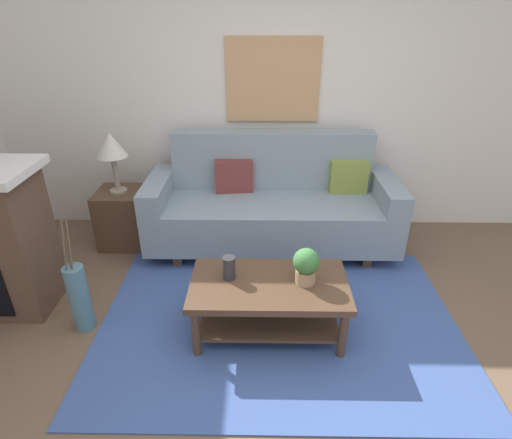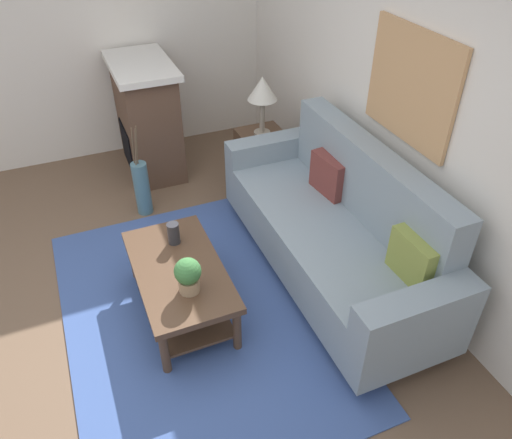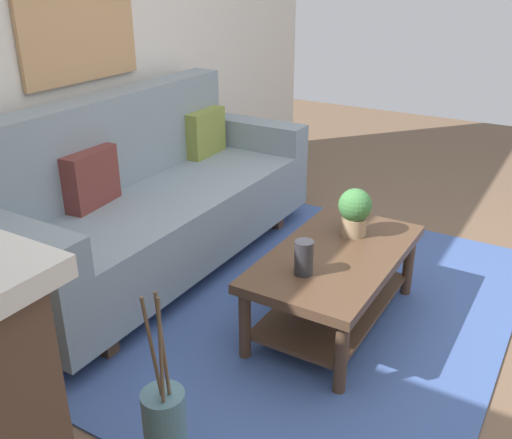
{
  "view_description": "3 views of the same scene",
  "coord_description": "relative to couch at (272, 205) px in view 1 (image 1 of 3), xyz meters",
  "views": [
    {
      "loc": [
        -0.13,
        -1.9,
        2.13
      ],
      "look_at": [
        -0.18,
        1.03,
        0.6
      ],
      "focal_mm": 28.77,
      "sensor_mm": 36.0,
      "label": 1
    },
    {
      "loc": [
        2.53,
        -0.08,
        2.8
      ],
      "look_at": [
        -0.3,
        1.1,
        0.5
      ],
      "focal_mm": 34.86,
      "sensor_mm": 36.0,
      "label": 2
    },
    {
      "loc": [
        -2.53,
        -0.56,
        1.79
      ],
      "look_at": [
        -0.18,
        0.83,
        0.56
      ],
      "focal_mm": 40.26,
      "sensor_mm": 36.0,
      "label": 3
    }
  ],
  "objects": [
    {
      "name": "area_rug",
      "position": [
        0.04,
        -1.15,
        -0.43
      ],
      "size": [
        2.67,
        1.88,
        0.01
      ],
      "primitive_type": "cube",
      "color": "#3D5693",
      "rests_on": "ground_plane"
    },
    {
      "name": "floor_vase",
      "position": [
        -1.41,
        -1.22,
        -0.17
      ],
      "size": [
        0.14,
        0.14,
        0.53
      ],
      "primitive_type": "cylinder",
      "color": "slate",
      "rests_on": "ground_plane"
    },
    {
      "name": "table_lamp",
      "position": [
        -1.46,
        0.01,
        0.56
      ],
      "size": [
        0.28,
        0.28,
        0.57
      ],
      "color": "gray",
      "rests_on": "side_table"
    },
    {
      "name": "potted_plant_tabletop",
      "position": [
        0.21,
        -1.23,
        0.14
      ],
      "size": [
        0.18,
        0.18,
        0.26
      ],
      "color": "tan",
      "rests_on": "coffee_table"
    },
    {
      "name": "framed_painting",
      "position": [
        0.0,
        0.47,
        1.08
      ],
      "size": [
        0.88,
        0.03,
        0.76
      ],
      "primitive_type": "cube",
      "color": "tan"
    },
    {
      "name": "throw_pillow_maroon",
      "position": [
        -0.37,
        0.12,
        0.25
      ],
      "size": [
        0.37,
        0.16,
        0.32
      ],
      "primitive_type": "cube",
      "rotation": [
        0.0,
        0.0,
        0.12
      ],
      "color": "brown",
      "rests_on": "couch"
    },
    {
      "name": "wall_back",
      "position": [
        0.04,
        0.54,
        0.92
      ],
      "size": [
        5.55,
        0.1,
        2.7
      ],
      "primitive_type": "cube",
      "color": "silver",
      "rests_on": "ground_plane"
    },
    {
      "name": "floor_vase_branch_c",
      "position": [
        -1.42,
        -1.24,
        0.28
      ],
      "size": [
        0.05,
        0.03,
        0.36
      ],
      "primitive_type": "cylinder",
      "rotation": [
        -0.05,
        0.1,
        0.0
      ],
      "color": "brown",
      "rests_on": "floor_vase"
    },
    {
      "name": "floor_vase_branch_a",
      "position": [
        -1.39,
        -1.22,
        0.28
      ],
      "size": [
        0.03,
        0.05,
        0.36
      ],
      "primitive_type": "cylinder",
      "rotation": [
        -0.11,
        0.05,
        0.0
      ],
      "color": "brown",
      "rests_on": "floor_vase"
    },
    {
      "name": "coffee_table",
      "position": [
        -0.04,
        -1.24,
        -0.12
      ],
      "size": [
        1.1,
        0.6,
        0.43
      ],
      "color": "#513826",
      "rests_on": "ground_plane"
    },
    {
      "name": "couch",
      "position": [
        0.0,
        0.0,
        0.0
      ],
      "size": [
        2.33,
        0.84,
        1.08
      ],
      "color": "gray",
      "rests_on": "ground_plane"
    },
    {
      "name": "ground_plane",
      "position": [
        0.04,
        -1.65,
        -0.43
      ],
      "size": [
        9.55,
        9.55,
        0.0
      ],
      "primitive_type": "plane",
      "color": "brown"
    },
    {
      "name": "tabletop_vase",
      "position": [
        -0.32,
        -1.19,
        0.08
      ],
      "size": [
        0.09,
        0.09,
        0.17
      ],
      "primitive_type": "cylinder",
      "color": "#2D2D33",
      "rests_on": "coffee_table"
    },
    {
      "name": "floor_vase_branch_b",
      "position": [
        -1.42,
        -1.21,
        0.28
      ],
      "size": [
        0.02,
        0.05,
        0.36
      ],
      "primitive_type": "cylinder",
      "rotation": [
        -0.1,
        -0.03,
        0.0
      ],
      "color": "brown",
      "rests_on": "floor_vase"
    },
    {
      "name": "side_table",
      "position": [
        -1.46,
        0.01,
        -0.15
      ],
      "size": [
        0.44,
        0.44,
        0.56
      ],
      "primitive_type": "cube",
      "color": "#513826",
      "rests_on": "ground_plane"
    },
    {
      "name": "throw_pillow_olive",
      "position": [
        0.73,
        0.12,
        0.25
      ],
      "size": [
        0.36,
        0.13,
        0.32
      ],
      "primitive_type": "cube",
      "rotation": [
        0.0,
        0.0,
        0.03
      ],
      "color": "olive",
      "rests_on": "couch"
    }
  ]
}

